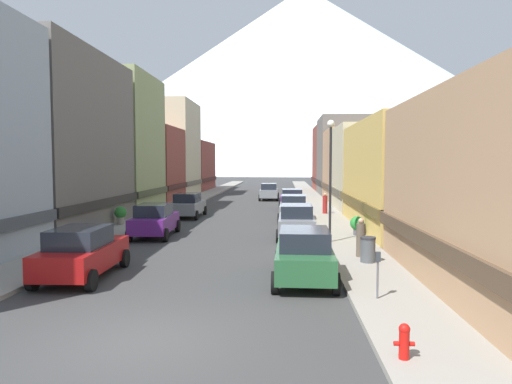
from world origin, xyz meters
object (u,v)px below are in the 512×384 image
(potted_plant_1, at_px, (121,214))
(potted_plant_0, at_px, (357,224))
(trash_bin_right, at_px, (368,249))
(pedestrian_1, at_px, (325,204))
(streetlamp_right, at_px, (331,162))
(pedestrian_0, at_px, (361,239))
(car_left_1, at_px, (155,220))
(car_right_1, at_px, (296,221))
(car_driving_0, at_px, (269,192))
(car_right_2, at_px, (293,208))
(car_right_3, at_px, (292,199))
(car_left_2, at_px, (188,205))
(fire_hydrant_near, at_px, (404,340))
(car_left_0, at_px, (82,252))
(car_right_0, at_px, (304,254))
(parking_meter_near, at_px, (378,268))

(potted_plant_1, bearing_deg, potted_plant_0, -13.86)
(trash_bin_right, xyz_separation_m, pedestrian_1, (-0.10, 17.07, 0.21))
(potted_plant_0, xyz_separation_m, streetlamp_right, (-1.65, -2.20, 3.26))
(pedestrian_0, relative_size, pedestrian_1, 1.02)
(potted_plant_0, bearing_deg, car_left_1, -178.59)
(car_right_1, relative_size, car_driving_0, 1.01)
(car_right_2, bearing_deg, car_right_3, 89.97)
(car_right_1, relative_size, trash_bin_right, 4.52)
(potted_plant_0, bearing_deg, pedestrian_1, 94.14)
(car_left_1, relative_size, car_left_2, 1.01)
(car_right_2, xyz_separation_m, pedestrian_0, (2.45, -12.65, -0.03))
(fire_hydrant_near, bearing_deg, potted_plant_0, 84.30)
(car_driving_0, bearing_deg, car_right_1, -84.90)
(car_right_2, xyz_separation_m, car_driving_0, (-2.20, 17.42, 0.00))
(car_left_0, xyz_separation_m, potted_plant_0, (10.80, 9.18, -0.17))
(car_right_0, bearing_deg, trash_bin_right, 43.18)
(parking_meter_near, bearing_deg, car_left_0, 166.41)
(car_right_1, height_order, potted_plant_0, car_right_1)
(car_left_2, bearing_deg, potted_plant_1, -122.52)
(trash_bin_right, bearing_deg, car_left_2, 123.78)
(trash_bin_right, relative_size, potted_plant_0, 0.98)
(potted_plant_0, bearing_deg, car_right_3, 102.76)
(car_left_1, height_order, streetlamp_right, streetlamp_right)
(car_left_1, height_order, car_left_2, same)
(potted_plant_0, bearing_deg, trash_bin_right, -95.54)
(car_right_0, height_order, trash_bin_right, car_right_0)
(car_left_2, height_order, parking_meter_near, car_left_2)
(car_right_3, relative_size, car_driving_0, 1.01)
(car_driving_0, xyz_separation_m, pedestrian_0, (4.65, -30.07, -0.03))
(car_right_1, bearing_deg, trash_bin_right, -68.51)
(parking_meter_near, bearing_deg, car_left_2, 115.58)
(pedestrian_0, bearing_deg, car_right_1, 114.32)
(trash_bin_right, bearing_deg, car_right_2, 100.55)
(car_right_1, relative_size, potted_plant_1, 4.01)
(car_right_0, height_order, potted_plant_0, car_right_0)
(car_right_2, distance_m, streetlamp_right, 9.83)
(car_right_2, height_order, pedestrian_0, car_right_2)
(fire_hydrant_near, bearing_deg, pedestrian_1, 88.23)
(pedestrian_0, xyz_separation_m, streetlamp_right, (-0.90, 3.45, 3.11))
(car_left_2, distance_m, pedestrian_1, 10.23)
(car_right_3, distance_m, potted_plant_1, 15.18)
(car_left_0, bearing_deg, car_right_1, 49.67)
(potted_plant_0, relative_size, pedestrian_0, 0.63)
(car_left_2, height_order, car_right_0, same)
(parking_meter_near, relative_size, pedestrian_0, 0.84)
(potted_plant_1, bearing_deg, car_right_1, -18.81)
(parking_meter_near, bearing_deg, trash_bin_right, 82.85)
(fire_hydrant_near, bearing_deg, car_left_0, 145.57)
(pedestrian_1, bearing_deg, streetlamp_right, -94.10)
(trash_bin_right, xyz_separation_m, potted_plant_0, (0.65, 6.70, 0.09))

